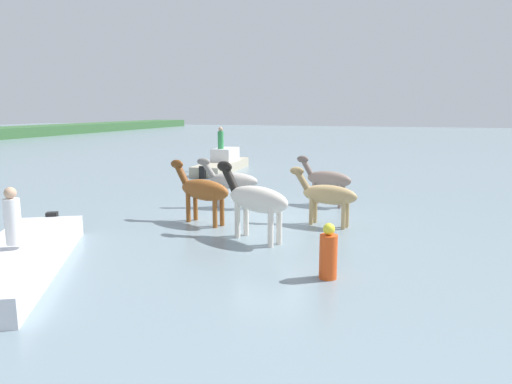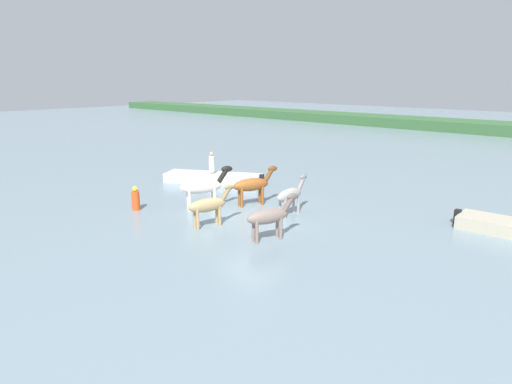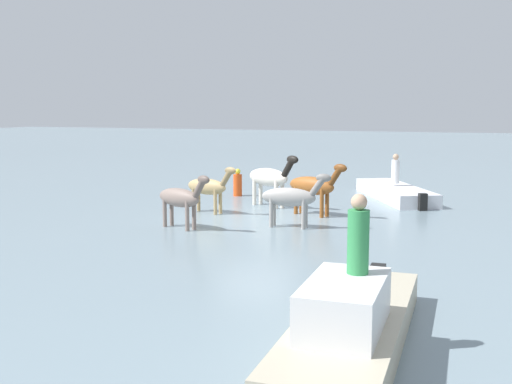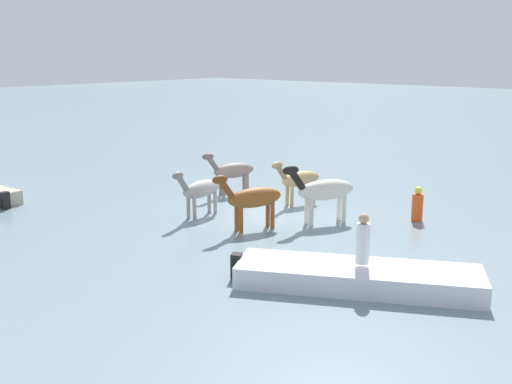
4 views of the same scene
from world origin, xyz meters
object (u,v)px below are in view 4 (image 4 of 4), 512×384
object	(u,v)px
horse_pinto_flank	(299,179)
person_watcher_seated	(363,240)
horse_mid_herd	(323,190)
boat_skiff_near	(357,280)
buoy_channel_marker	(417,206)
horse_dark_mare	(252,198)
horse_rear_stallion	(232,171)
horse_chestnut_trailing	(200,189)

from	to	relation	value
horse_pinto_flank	person_watcher_seated	xyz separation A→B (m)	(-5.92, 5.49, 0.25)
horse_mid_herd	boat_skiff_near	bearing A→B (deg)	69.63
horse_pinto_flank	person_watcher_seated	world-z (taller)	person_watcher_seated
horse_pinto_flank	buoy_channel_marker	world-z (taller)	horse_pinto_flank
horse_mid_herd	horse_dark_mare	bearing A→B (deg)	-4.64
horse_rear_stallion	buoy_channel_marker	world-z (taller)	horse_rear_stallion
horse_chestnut_trailing	buoy_channel_marker	bearing A→B (deg)	123.78
horse_chestnut_trailing	buoy_channel_marker	size ratio (longest dim) A/B	1.91
person_watcher_seated	boat_skiff_near	bearing A→B (deg)	15.34
horse_rear_stallion	boat_skiff_near	world-z (taller)	horse_rear_stallion
horse_rear_stallion	horse_dark_mare	xyz separation A→B (m)	(-3.71, 3.08, 0.07)
horse_pinto_flank	buoy_channel_marker	size ratio (longest dim) A/B	1.88
horse_mid_herd	horse_chestnut_trailing	bearing A→B (deg)	-33.91
horse_chestnut_trailing	horse_pinto_flank	size ratio (longest dim) A/B	1.02
horse_chestnut_trailing	horse_rear_stallion	bearing A→B (deg)	-158.31
boat_skiff_near	horse_pinto_flank	bearing A→B (deg)	108.21
horse_dark_mare	boat_skiff_near	xyz separation A→B (m)	(-4.97, 1.97, -0.82)
boat_skiff_near	buoy_channel_marker	world-z (taller)	buoy_channel_marker
boat_skiff_near	buoy_channel_marker	size ratio (longest dim) A/B	5.03
horse_dark_mare	horse_pinto_flank	distance (m)	3.65
horse_rear_stallion	horse_dark_mare	size ratio (longest dim) A/B	0.93
horse_rear_stallion	horse_dark_mare	bearing A→B (deg)	70.16
horse_rear_stallion	horse_dark_mare	world-z (taller)	horse_dark_mare
horse_chestnut_trailing	horse_dark_mare	xyz separation A→B (m)	(-2.33, 0.03, 0.08)
horse_dark_mare	horse_mid_herd	xyz separation A→B (m)	(-1.24, -2.04, 0.08)
horse_dark_mare	buoy_channel_marker	xyz separation A→B (m)	(-3.41, -4.27, -0.50)
horse_rear_stallion	horse_mid_herd	bearing A→B (deg)	97.96
horse_pinto_flank	boat_skiff_near	bearing A→B (deg)	61.23
horse_rear_stallion	boat_skiff_near	bearing A→B (deg)	79.66
horse_chestnut_trailing	horse_dark_mare	bearing A→B (deg)	86.62
horse_chestnut_trailing	horse_pinto_flank	bearing A→B (deg)	154.53
person_watcher_seated	buoy_channel_marker	xyz separation A→B (m)	(1.65, -6.21, -0.66)
horse_dark_mare	person_watcher_seated	size ratio (longest dim) A/B	1.95
horse_dark_mare	boat_skiff_near	distance (m)	5.41
horse_chestnut_trailing	horse_mid_herd	world-z (taller)	horse_mid_herd
horse_pinto_flank	horse_mid_herd	bearing A→B (deg)	68.91
person_watcher_seated	buoy_channel_marker	bearing A→B (deg)	-75.09
horse_rear_stallion	horse_mid_herd	xyz separation A→B (m)	(-4.95, 1.04, 0.15)
horse_rear_stallion	buoy_channel_marker	xyz separation A→B (m)	(-7.12, -1.19, -0.43)
horse_pinto_flank	horse_chestnut_trailing	bearing A→B (deg)	-8.08
horse_chestnut_trailing	boat_skiff_near	world-z (taller)	horse_chestnut_trailing
buoy_channel_marker	horse_chestnut_trailing	bearing A→B (deg)	36.47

